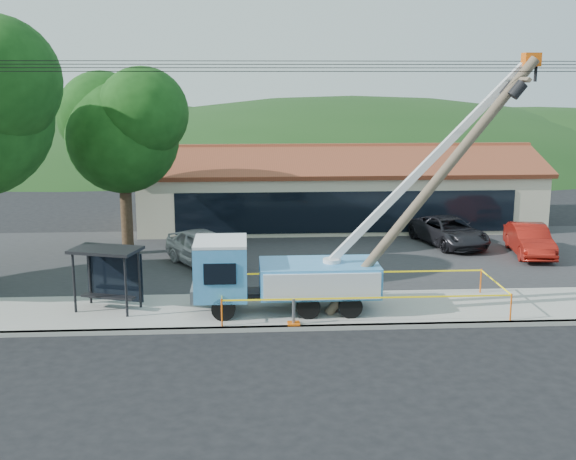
# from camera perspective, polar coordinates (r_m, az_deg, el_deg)

# --- Properties ---
(ground) EXTENTS (120.00, 120.00, 0.00)m
(ground) POSITION_cam_1_polar(r_m,az_deg,el_deg) (22.86, 0.16, -9.74)
(ground) COLOR black
(ground) RESTS_ON ground
(curb) EXTENTS (60.00, 0.25, 0.15)m
(curb) POSITION_cam_1_polar(r_m,az_deg,el_deg) (24.79, -0.15, -7.78)
(curb) COLOR #98968E
(curb) RESTS_ON ground
(sidewalk) EXTENTS (60.00, 4.00, 0.15)m
(sidewalk) POSITION_cam_1_polar(r_m,az_deg,el_deg) (26.59, -0.38, -6.38)
(sidewalk) COLOR #98968E
(sidewalk) RESTS_ON ground
(parking_lot) EXTENTS (60.00, 12.00, 0.10)m
(parking_lot) POSITION_cam_1_polar(r_m,az_deg,el_deg) (34.26, -1.11, -2.17)
(parking_lot) COLOR #28282B
(parking_lot) RESTS_ON ground
(strip_mall) EXTENTS (22.50, 8.53, 4.67)m
(strip_mall) POSITION_cam_1_polar(r_m,az_deg,el_deg) (42.02, 3.89, 3.03)
(strip_mall) COLOR beige
(strip_mall) RESTS_ON ground
(tree_lot) EXTENTS (6.30, 5.60, 8.94)m
(tree_lot) POSITION_cam_1_polar(r_m,az_deg,el_deg) (34.71, -12.96, 8.03)
(tree_lot) COLOR #332316
(tree_lot) RESTS_ON ground
(hill_west) EXTENTS (78.40, 56.00, 28.00)m
(hill_west) POSITION_cam_1_polar(r_m,az_deg,el_deg) (77.85, -13.61, 5.53)
(hill_west) COLOR #193A15
(hill_west) RESTS_ON ground
(hill_center) EXTENTS (89.60, 64.00, 32.00)m
(hill_center) POSITION_cam_1_polar(r_m,az_deg,el_deg) (77.48, 5.00, 5.80)
(hill_center) COLOR #193A15
(hill_center) RESTS_ON ground
(hill_east) EXTENTS (72.80, 52.00, 26.00)m
(hill_east) POSITION_cam_1_polar(r_m,az_deg,el_deg) (82.81, 18.89, 5.60)
(hill_east) COLOR #193A15
(hill_east) RESTS_ON ground
(utility_truck) EXTENTS (12.09, 3.58, 9.13)m
(utility_truck) POSITION_cam_1_polar(r_m,az_deg,el_deg) (26.00, -0.34, -3.24)
(utility_truck) COLOR black
(utility_truck) RESTS_ON ground
(leaning_pole) EXTENTS (7.21, 1.95, 9.10)m
(leaning_pole) POSITION_cam_1_polar(r_m,az_deg,el_deg) (25.64, 11.87, 4.08)
(leaning_pole) COLOR brown
(leaning_pole) RESTS_ON ground
(bus_shelter) EXTENTS (2.72, 2.11, 2.31)m
(bus_shelter) POSITION_cam_1_polar(r_m,az_deg,el_deg) (26.93, -14.00, -2.62)
(bus_shelter) COLOR black
(bus_shelter) RESTS_ON ground
(caution_tape) EXTENTS (10.09, 3.33, 0.96)m
(caution_tape) POSITION_cam_1_polar(r_m,az_deg,el_deg) (26.54, 5.76, -4.69)
(caution_tape) COLOR #E8590C
(caution_tape) RESTS_ON ground
(car_silver) EXTENTS (4.17, 5.14, 1.65)m
(car_silver) POSITION_cam_1_polar(r_m,az_deg,el_deg) (32.75, -6.58, -3.02)
(car_silver) COLOR #A0A2A7
(car_silver) RESTS_ON ground
(car_red) EXTENTS (2.12, 4.61, 1.46)m
(car_red) POSITION_cam_1_polar(r_m,az_deg,el_deg) (36.40, 18.46, -2.03)
(car_red) COLOR maroon
(car_red) RESTS_ON ground
(car_dark) EXTENTS (3.53, 5.47, 1.40)m
(car_dark) POSITION_cam_1_polar(r_m,az_deg,el_deg) (37.43, 12.55, -1.31)
(car_dark) COLOR black
(car_dark) RESTS_ON ground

